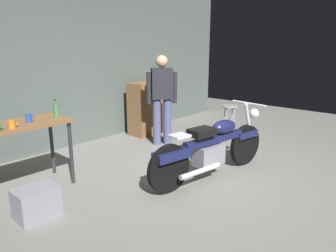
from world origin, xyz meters
The scene contains 11 objects.
ground_plane centered at (0.00, 0.00, 0.00)m, with size 12.00×12.00×0.00m, color gray.
back_wall centered at (0.00, 2.80, 1.55)m, with size 8.00×0.12×3.10m, color #56605B.
workbench centered at (-1.87, 1.52, 0.79)m, with size 1.30×0.64×0.90m.
motorcycle centered at (0.18, -0.03, 0.45)m, with size 2.18×0.65×1.00m.
person_standing centered at (0.83, 1.56, 0.93)m, with size 0.47×0.41×1.67m.
shop_stool centered at (2.19, 0.92, 0.50)m, with size 0.32×0.32×0.64m.
wooden_dresser centered at (1.18, 2.30, 0.55)m, with size 0.80×0.47×1.10m.
storage_bin centered at (-2.02, 0.77, 0.17)m, with size 0.44×0.32×0.34m, color gray.
mug_blue_enamel centered at (-1.70, 1.46, 0.95)m, with size 0.11×0.07×0.10m.
mug_orange_travel centered at (-1.97, 1.32, 0.95)m, with size 0.12×0.09×0.09m.
bottle centered at (-1.34, 1.45, 1.00)m, with size 0.06×0.06×0.24m.
Camera 1 is at (-3.34, -2.38, 1.83)m, focal length 33.34 mm.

